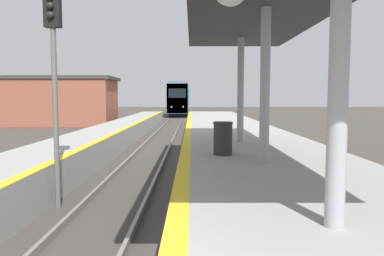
% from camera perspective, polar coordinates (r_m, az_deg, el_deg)
% --- Properties ---
extents(train, '(2.71, 17.18, 4.60)m').
position_cam_1_polar(train, '(55.28, -1.76, 4.42)').
color(train, black).
rests_on(train, ground).
extents(signal_near, '(0.36, 0.31, 5.06)m').
position_cam_1_polar(signal_near, '(9.16, -20.18, 10.13)').
color(signal_near, '#595959').
rests_on(signal_near, ground).
extents(station_canopy, '(3.75, 13.59, 3.92)m').
position_cam_1_polar(station_canopy, '(9.44, 11.40, 17.53)').
color(station_canopy, '#99999E').
rests_on(station_canopy, platform_right).
extents(trash_bin, '(0.55, 0.55, 0.92)m').
position_cam_1_polar(trash_bin, '(10.40, 4.89, -1.58)').
color(trash_bin, '#262628').
rests_on(trash_bin, platform_right).
extents(station_building, '(12.08, 5.60, 4.50)m').
position_cam_1_polar(station_building, '(37.63, -20.52, 3.90)').
color(station_building, brown).
rests_on(station_building, ground).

